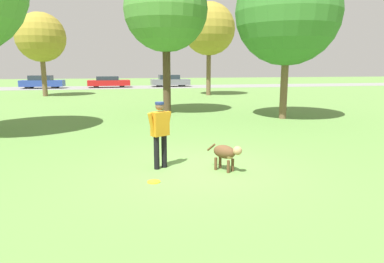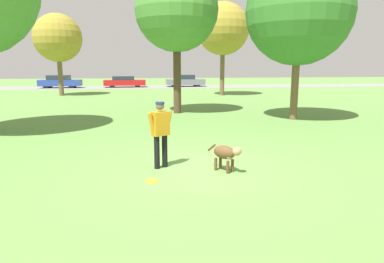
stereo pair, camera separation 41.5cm
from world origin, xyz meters
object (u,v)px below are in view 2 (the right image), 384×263
at_px(tree_mid_center, 177,10).
at_px(parked_car_grey, 185,81).
at_px(tree_far_right, 223,29).
at_px(parked_car_blue, 60,82).
at_px(frisbee, 152,181).
at_px(parked_car_red, 124,82).
at_px(tree_near_right, 299,12).
at_px(person, 160,130).
at_px(dog, 226,153).
at_px(tree_far_left, 58,38).

bearing_deg(tree_mid_center, parked_car_grey, 81.93).
distance_m(tree_far_right, tree_mid_center, 11.15).
bearing_deg(parked_car_blue, frisbee, -72.50).
xyz_separation_m(tree_far_right, parked_car_red, (-8.42, 11.91, -4.61)).
xyz_separation_m(tree_near_right, parked_car_blue, (-15.57, 24.66, -3.96)).
height_order(person, parked_car_red, person).
height_order(dog, tree_mid_center, tree_mid_center).
relative_size(frisbee, tree_far_right, 0.04).
xyz_separation_m(tree_far_right, parked_car_blue, (-15.30, 11.70, -4.56)).
distance_m(tree_far_left, tree_near_right, 19.63).
relative_size(frisbee, parked_car_red, 0.06).
height_order(frisbee, tree_near_right, tree_near_right).
xyz_separation_m(dog, parked_car_blue, (-10.70, 31.80, 0.25)).
relative_size(tree_far_right, tree_near_right, 1.06).
height_order(frisbee, tree_far_left, tree_far_left).
distance_m(tree_far_left, tree_mid_center, 14.31).
relative_size(tree_mid_center, parked_car_red, 1.53).
height_order(person, tree_far_left, tree_far_left).
relative_size(tree_far_left, parked_car_grey, 1.44).
bearing_deg(tree_far_left, dog, -68.97).
height_order(tree_far_right, parked_car_red, tree_far_right).
bearing_deg(parked_car_grey, tree_far_right, -85.27).
xyz_separation_m(person, tree_near_right, (6.32, 6.63, 3.72)).
relative_size(frisbee, parked_car_blue, 0.06).
height_order(parked_car_blue, parked_car_grey, parked_car_blue).
xyz_separation_m(tree_mid_center, tree_near_right, (4.96, -2.84, -0.40)).
height_order(person, dog, person).
distance_m(parked_car_blue, parked_car_grey, 13.77).
height_order(tree_near_right, parked_car_red, tree_near_right).
relative_size(person, parked_car_grey, 0.35).
height_order(dog, tree_far_left, tree_far_left).
bearing_deg(tree_near_right, parked_car_blue, 122.27).
xyz_separation_m(tree_mid_center, parked_car_red, (-3.73, 22.02, -4.41)).
bearing_deg(tree_far_left, tree_mid_center, -54.80).
height_order(dog, parked_car_blue, parked_car_blue).
relative_size(person, frisbee, 5.76).
bearing_deg(dog, tree_far_left, 163.49).
xyz_separation_m(parked_car_blue, parked_car_grey, (13.76, 0.42, -0.01)).
xyz_separation_m(tree_far_right, tree_mid_center, (-4.69, -10.12, -0.20)).
xyz_separation_m(frisbee, tree_mid_center, (1.61, 10.44, 5.03)).
height_order(tree_far_right, tree_near_right, tree_far_right).
distance_m(frisbee, parked_car_grey, 33.03).
xyz_separation_m(tree_far_left, parked_car_grey, (11.39, 10.55, -3.85)).
relative_size(tree_mid_center, parked_car_grey, 1.60).
bearing_deg(parked_car_red, tree_far_right, -57.34).
distance_m(frisbee, tree_far_right, 22.13).
bearing_deg(parked_car_blue, tree_far_right, -35.49).
relative_size(tree_far_right, tree_mid_center, 1.03).
xyz_separation_m(frisbee, tree_far_right, (6.30, 20.56, 5.23)).
bearing_deg(parked_car_red, person, -88.30).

